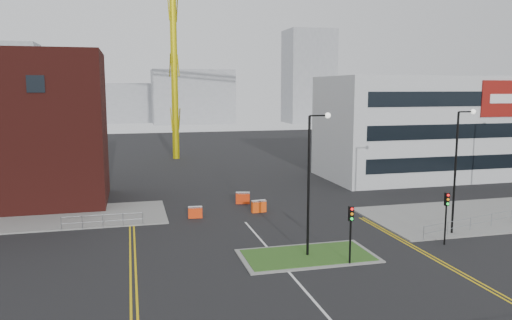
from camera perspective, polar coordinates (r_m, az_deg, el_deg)
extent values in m
plane|color=black|center=(25.08, 7.98, -17.09)|extent=(200.00, 200.00, 0.00)
cube|color=slate|center=(47.73, 26.50, -5.50)|extent=(24.00, 10.00, 0.12)
cube|color=slate|center=(32.65, 5.90, -10.85)|extent=(8.60, 4.60, 0.08)
cube|color=#214918|center=(32.64, 5.90, -10.81)|extent=(8.00, 4.00, 0.12)
cube|color=#4B1712|center=(50.33, -27.18, 3.14)|extent=(18.00, 10.00, 14.00)
cube|color=black|center=(44.49, -23.89, 7.96)|extent=(1.40, 0.10, 1.40)
cube|color=silver|center=(63.49, 19.01, 3.57)|extent=(25.00, 12.00, 12.00)
cube|color=black|center=(58.95, 22.04, -0.34)|extent=(22.00, 0.10, 1.60)
cube|color=black|center=(58.56, 22.23, 3.05)|extent=(22.00, 0.10, 1.60)
cube|color=black|center=(58.38, 22.42, 6.47)|extent=(22.00, 0.10, 1.60)
cube|color=maroon|center=(62.10, 26.93, 6.28)|extent=(7.00, 0.15, 4.00)
cube|color=white|center=(62.02, 26.99, 6.27)|extent=(5.00, 0.05, 1.00)
cylinder|color=#CFBF0C|center=(76.51, -9.40, 13.22)|extent=(1.00, 1.00, 34.88)
cylinder|color=black|center=(31.47, 6.02, -3.15)|extent=(0.16, 0.16, 9.00)
cylinder|color=black|center=(31.11, 7.18, 5.06)|extent=(1.20, 0.10, 0.10)
sphere|color=silver|center=(31.34, 8.21, 5.06)|extent=(0.36, 0.36, 0.36)
cylinder|color=black|center=(38.89, 21.79, -1.51)|extent=(0.16, 0.16, 9.00)
cylinder|color=black|center=(38.78, 22.87, 5.10)|extent=(1.20, 0.10, 0.10)
sphere|color=silver|center=(39.15, 23.57, 5.09)|extent=(0.36, 0.36, 0.36)
cylinder|color=black|center=(31.18, 10.72, -9.05)|extent=(0.12, 0.12, 3.00)
cube|color=black|center=(30.72, 10.80, -6.02)|extent=(0.28, 0.22, 0.90)
sphere|color=red|center=(30.53, 10.92, -5.54)|extent=(0.18, 0.18, 0.18)
sphere|color=orange|center=(30.61, 10.91, -6.08)|extent=(0.18, 0.18, 0.18)
sphere|color=#0CCC33|center=(30.68, 10.89, -6.62)|extent=(0.18, 0.18, 0.18)
cylinder|color=black|center=(36.77, 20.84, -6.78)|extent=(0.12, 0.12, 3.00)
cube|color=black|center=(36.38, 20.97, -4.19)|extent=(0.28, 0.22, 0.90)
sphere|color=red|center=(36.21, 21.12, -3.77)|extent=(0.18, 0.18, 0.18)
sphere|color=orange|center=(36.28, 21.09, -4.24)|extent=(0.18, 0.18, 0.18)
sphere|color=#0CCC33|center=(36.34, 21.07, -4.70)|extent=(0.18, 0.18, 0.18)
cylinder|color=gray|center=(40.16, -17.14, -6.02)|extent=(6.00, 0.04, 0.04)
cylinder|color=gray|center=(40.28, -17.11, -6.71)|extent=(6.00, 0.04, 0.04)
cylinder|color=gray|center=(40.56, -21.37, -6.81)|extent=(0.05, 0.05, 1.10)
cylinder|color=gray|center=(40.23, -12.81, -6.56)|extent=(0.05, 0.05, 1.10)
cylinder|color=gray|center=(44.72, 27.20, -5.13)|extent=(19.01, 5.04, 0.04)
cylinder|color=gray|center=(44.83, 27.16, -5.75)|extent=(19.01, 5.04, 0.04)
cylinder|color=gray|center=(37.26, 18.60, -7.99)|extent=(0.05, 0.05, 1.10)
cube|color=silver|center=(26.77, 6.31, -15.35)|extent=(0.15, 30.00, 0.01)
cube|color=gold|center=(32.72, -14.17, -11.08)|extent=(0.12, 24.00, 0.01)
cube|color=gold|center=(32.72, -13.63, -11.06)|extent=(0.12, 24.00, 0.01)
cube|color=gold|center=(34.24, 19.17, -10.42)|extent=(0.12, 20.00, 0.01)
cube|color=gold|center=(34.40, 19.59, -10.35)|extent=(0.12, 20.00, 0.01)
cube|color=gray|center=(144.34, -27.02, 7.50)|extent=(18.00, 12.00, 22.00)
cube|color=gray|center=(152.10, -7.24, 7.19)|extent=(24.00, 12.00, 16.00)
cube|color=gray|center=(155.54, 6.03, 9.45)|extent=(14.00, 12.00, 28.00)
cube|color=gray|center=(160.99, -14.08, 6.36)|extent=(30.00, 12.00, 12.00)
cube|color=#F2390D|center=(41.80, -6.96, -5.95)|extent=(1.18, 0.47, 0.96)
cube|color=silver|center=(41.69, -6.97, -5.38)|extent=(1.18, 0.47, 0.12)
cube|color=red|center=(46.53, -1.52, -4.36)|extent=(1.35, 0.71, 1.07)
cube|color=silver|center=(46.42, -1.52, -3.77)|extent=(1.35, 0.71, 0.13)
cube|color=#FD4C0E|center=(43.34, 0.32, -5.32)|extent=(1.30, 0.55, 1.05)
cube|color=silver|center=(43.23, 0.32, -4.71)|extent=(1.30, 0.55, 0.13)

